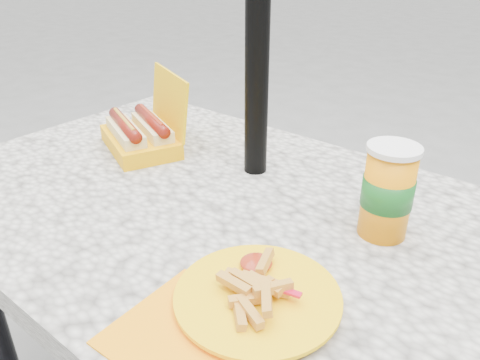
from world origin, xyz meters
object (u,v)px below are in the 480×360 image
Objects in this scene: hotdog_box at (142,133)px; soda_cup at (388,191)px; fries_plate at (252,298)px; umbrella_pole at (258,5)px.

hotdog_box is 1.61× the size of soda_cup.
hotdog_box reaches higher than fries_plate.
fries_plate is at bearing -53.08° from umbrella_pole.
fries_plate is 0.30m from soda_cup.
soda_cup is (0.62, 0.02, 0.04)m from hotdog_box.
umbrella_pole is 0.43m from soda_cup.
umbrella_pole is at bearing 38.60° from hotdog_box.
umbrella_pole is at bearing 169.58° from soda_cup.
umbrella_pole is 0.55m from fries_plate.
umbrella_pole is 8.18× the size of hotdog_box.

